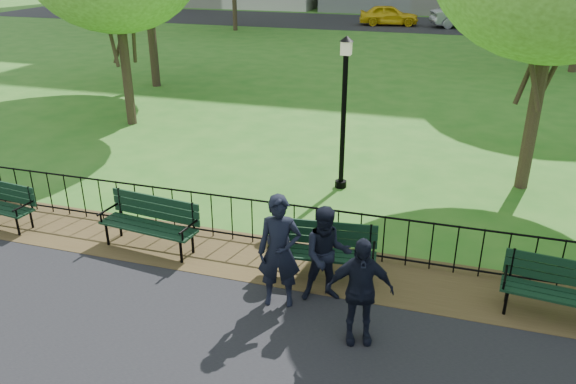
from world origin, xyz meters
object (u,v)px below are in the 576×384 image
(person_right, at_px, (359,291))
(sedan_silver, at_px, (466,16))
(lamppost, at_px, (344,109))
(person_left, at_px, (279,252))
(park_bench_left_a, at_px, (151,218))
(person_mid, at_px, (327,255))
(taxi, at_px, (389,15))
(sedan_dark, at_px, (527,19))
(park_bench_main, at_px, (306,243))
(park_bench_right_a, at_px, (565,285))

(person_right, bearing_deg, sedan_silver, 71.72)
(lamppost, xyz_separation_m, person_left, (0.06, -4.74, -0.93))
(park_bench_left_a, xyz_separation_m, person_mid, (3.40, -0.68, 0.19))
(park_bench_left_a, xyz_separation_m, taxi, (-0.18, 32.53, 0.10))
(person_right, bearing_deg, sedan_dark, 65.35)
(park_bench_left_a, xyz_separation_m, sedan_silver, (4.92, 32.86, 0.17))
(park_bench_left_a, height_order, person_left, person_left)
(person_right, distance_m, sedan_dark, 33.29)
(person_right, height_order, sedan_silver, person_right)
(park_bench_main, relative_size, park_bench_right_a, 1.02)
(park_bench_left_a, relative_size, sedan_silver, 0.41)
(person_mid, xyz_separation_m, sedan_dark, (5.18, 32.14, 0.04))
(person_mid, relative_size, sedan_dark, 0.28)
(park_bench_main, height_order, taxi, taxi)
(taxi, distance_m, sedan_dark, 8.83)
(park_bench_right_a, distance_m, sedan_dark, 31.63)
(park_bench_right_a, height_order, sedan_silver, sedan_silver)
(park_bench_left_a, distance_m, person_left, 2.94)
(park_bench_right_a, bearing_deg, person_right, -146.90)
(park_bench_right_a, height_order, taxi, taxi)
(person_left, bearing_deg, park_bench_right_a, -0.30)
(lamppost, distance_m, taxi, 28.95)
(park_bench_left_a, relative_size, person_right, 1.19)
(person_left, bearing_deg, park_bench_main, 67.06)
(person_right, bearing_deg, person_mid, 111.12)
(park_bench_left_a, height_order, park_bench_right_a, park_bench_left_a)
(park_bench_main, distance_m, person_right, 1.82)
(park_bench_right_a, xyz_separation_m, person_mid, (-3.43, -0.56, 0.23))
(taxi, bearing_deg, park_bench_right_a, -179.01)
(park_bench_main, relative_size, sedan_dark, 0.32)
(park_bench_right_a, xyz_separation_m, sedan_silver, (-1.90, 32.98, 0.21))
(park_bench_main, height_order, person_right, person_right)
(park_bench_right_a, distance_m, sedan_silver, 33.04)
(park_bench_left_a, height_order, sedan_dark, sedan_dark)
(person_mid, xyz_separation_m, taxi, (-3.58, 33.21, -0.09))
(person_mid, relative_size, taxi, 0.39)
(lamppost, height_order, sedan_silver, lamppost)
(park_bench_main, bearing_deg, park_bench_right_a, -6.44)
(lamppost, distance_m, sedan_silver, 29.23)
(person_mid, distance_m, sedan_dark, 32.56)
(park_bench_right_a, bearing_deg, person_left, -161.45)
(park_bench_right_a, relative_size, sedan_silver, 0.39)
(park_bench_left_a, bearing_deg, lamppost, 60.73)
(person_mid, bearing_deg, park_bench_main, 109.37)
(lamppost, relative_size, taxi, 0.84)
(park_bench_left_a, height_order, person_right, person_right)
(park_bench_left_a, bearing_deg, park_bench_main, 4.26)
(person_right, xyz_separation_m, sedan_silver, (0.87, 34.38, -0.04))
(taxi, height_order, sedan_silver, sedan_silver)
(person_left, distance_m, sedan_silver, 33.93)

